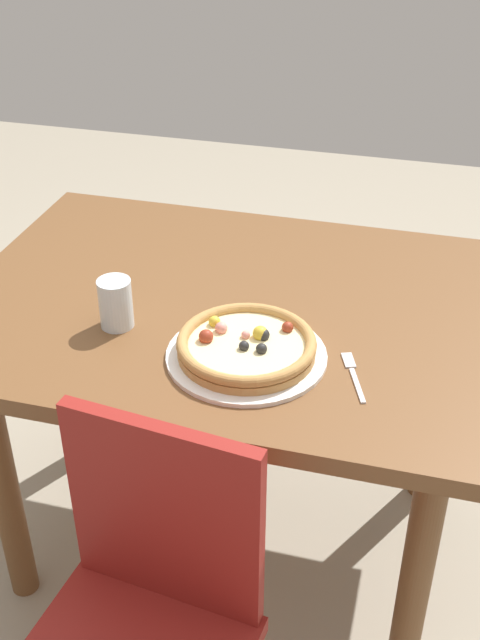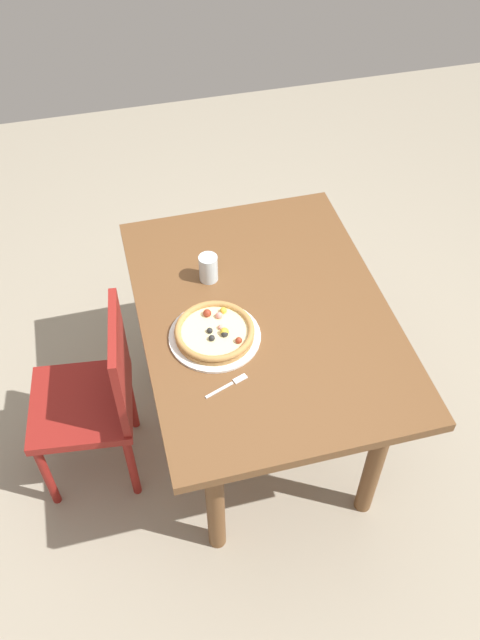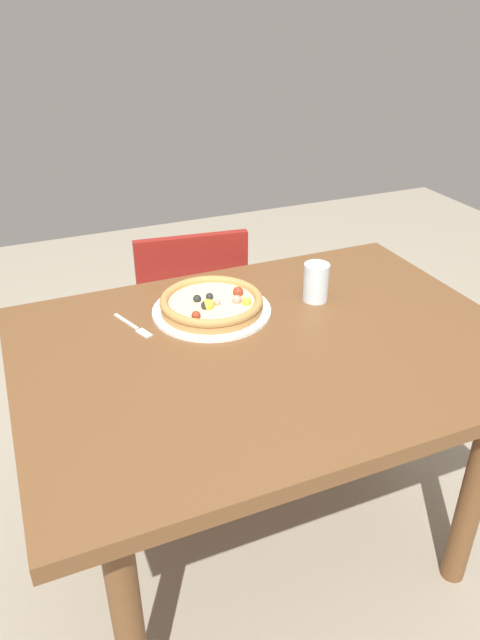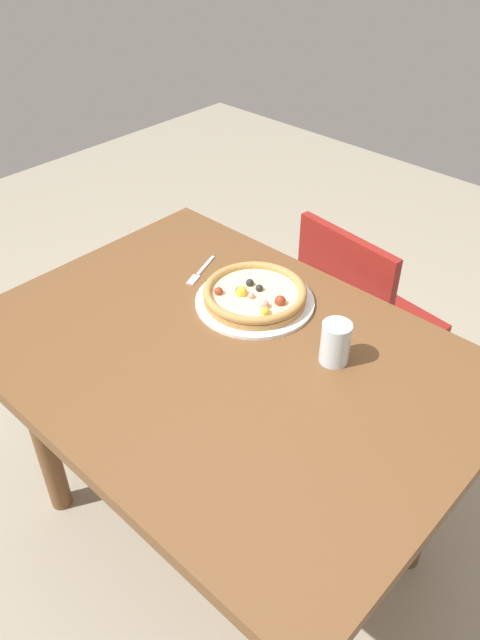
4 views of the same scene
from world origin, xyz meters
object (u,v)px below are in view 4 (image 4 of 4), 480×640
Objects in this scene: dining_table at (224,383)px; fork at (200,272)px; drinking_glass at (335,343)px; chair_near at (360,323)px; plate at (255,301)px; pizza at (255,294)px.

fork is at bearing -34.30° from dining_table.
drinking_glass is (-0.22, -0.16, 0.17)m from dining_table.
drinking_glass is (-0.53, 0.04, 0.05)m from fork.
chair_near reaches higher than fork.
dining_table is at bearing 35.53° from fork.
chair_near is at bearing -99.19° from plate.
fork is (0.22, 0.00, -0.03)m from pizza.
pizza reaches higher than fork.
dining_table is 0.71m from chair_near.
chair_near is 0.64m from fork.
chair_near is at bearing 127.64° from fork.
pizza is at bearing 70.16° from fork.
chair_near reaches higher than dining_table.
pizza is 2.57× the size of drinking_glass.
plate is at bearing 70.39° from fork.
chair_near is (0.01, -0.68, -0.19)m from dining_table.
chair_near is 2.60× the size of plate.
pizza is 0.22m from fork.
chair_near is at bearing -66.03° from drinking_glass.
plate is 1.16× the size of pizza.
pizza is (0.08, -0.21, 0.14)m from dining_table.
fork is at bearing 0.56° from plate.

